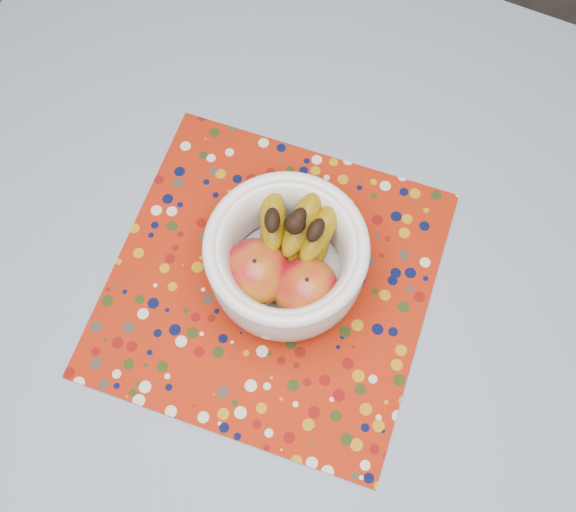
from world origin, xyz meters
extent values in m
plane|color=#2D2826|center=(0.00, 0.00, 0.00)|extent=(4.00, 4.00, 0.00)
cube|color=brown|center=(0.00, 0.00, 0.73)|extent=(1.20, 1.20, 0.04)
cylinder|color=brown|center=(-0.53, 0.53, 0.35)|extent=(0.06, 0.06, 0.71)
cube|color=slate|center=(0.00, 0.00, 0.76)|extent=(1.32, 1.32, 0.01)
cube|color=#9A1C08|center=(-0.07, 0.07, 0.76)|extent=(0.45, 0.45, 0.00)
cylinder|color=white|center=(-0.05, 0.09, 0.77)|extent=(0.10, 0.10, 0.01)
cylinder|color=white|center=(-0.05, 0.09, 0.78)|extent=(0.15, 0.15, 0.01)
torus|color=white|center=(-0.05, 0.09, 0.88)|extent=(0.20, 0.20, 0.02)
ellipsoid|color=maroon|center=(-0.08, 0.06, 0.82)|extent=(0.09, 0.09, 0.08)
ellipsoid|color=maroon|center=(-0.01, 0.07, 0.82)|extent=(0.08, 0.08, 0.07)
sphere|color=black|center=(-0.05, 0.11, 0.89)|extent=(0.03, 0.03, 0.03)
camera|label=1|loc=(0.07, -0.18, 1.62)|focal=42.00mm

